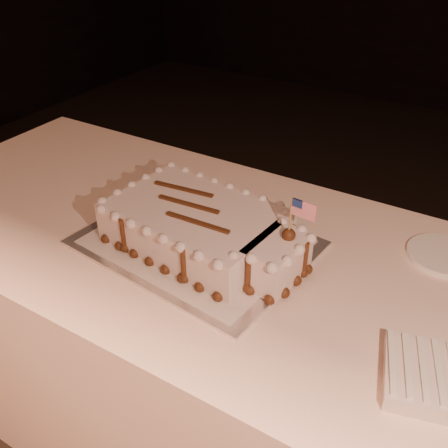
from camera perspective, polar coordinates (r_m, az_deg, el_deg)
The scene contains 6 objects.
room_shell at distance 0.38m, azimuth -19.30°, elevation 21.47°, with size 6.10×8.10×2.90m.
banquet_table at distance 1.41m, azimuth 8.33°, elevation -17.81°, with size 2.40×0.80×0.75m, color #FFDAC5.
cake_board at distance 1.22m, azimuth -3.21°, elevation -2.18°, with size 0.53×0.40×0.01m, color silver.
doily at distance 1.22m, azimuth -3.22°, elevation -1.99°, with size 0.47×0.36×0.00m, color silver.
sheet_cake at distance 1.18m, azimuth -2.23°, elevation -0.54°, with size 0.52×0.33×0.20m.
side_plate at distance 1.29m, azimuth 23.75°, elevation -3.28°, with size 0.17×0.17×0.01m, color white.
Camera 1 is at (0.28, -0.24, 1.47)m, focal length 40.00 mm.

